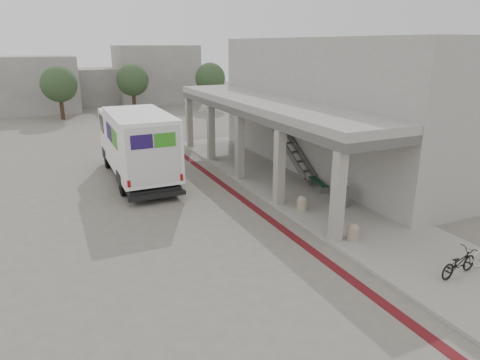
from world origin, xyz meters
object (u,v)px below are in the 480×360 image
utility_cabinet (341,196)px  bicycle_black (459,263)px  fedex_truck (136,143)px  bench (318,183)px

utility_cabinet → bicycle_black: 6.12m
fedex_truck → bicycle_black: size_ratio=5.42×
fedex_truck → bench: (7.28, -5.58, -1.50)m
fedex_truck → utility_cabinet: fedex_truck is taller
bench → bicycle_black: size_ratio=1.10×
fedex_truck → bench: size_ratio=4.94×
fedex_truck → utility_cabinet: (6.87, -7.82, -1.32)m
fedex_truck → bicycle_black: 15.42m
fedex_truck → utility_cabinet: bearing=-48.0°
bench → utility_cabinet: bearing=-88.7°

